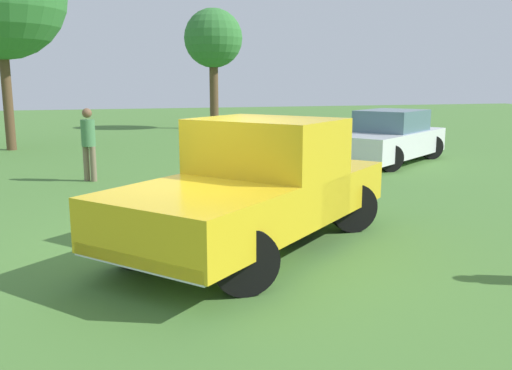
{
  "coord_description": "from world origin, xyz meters",
  "views": [
    {
      "loc": [
        -1.31,
        -7.34,
        2.32
      ],
      "look_at": [
        0.82,
        -0.25,
        0.9
      ],
      "focal_mm": 38.16,
      "sensor_mm": 36.0,
      "label": 1
    }
  ],
  "objects_px": {
    "pickup_truck": "(261,182)",
    "sedan_near": "(389,138)",
    "tree_side": "(213,40)",
    "person_visitor": "(88,140)"
  },
  "relations": [
    {
      "from": "sedan_near",
      "to": "person_visitor",
      "type": "distance_m",
      "value": 8.29
    },
    {
      "from": "sedan_near",
      "to": "tree_side",
      "type": "bearing_deg",
      "value": -114.78
    },
    {
      "from": "pickup_truck",
      "to": "sedan_near",
      "type": "distance_m",
      "value": 8.93
    },
    {
      "from": "pickup_truck",
      "to": "sedan_near",
      "type": "xyz_separation_m",
      "value": [
        5.93,
        6.67,
        -0.23
      ]
    },
    {
      "from": "person_visitor",
      "to": "tree_side",
      "type": "bearing_deg",
      "value": -163.79
    },
    {
      "from": "person_visitor",
      "to": "pickup_truck",
      "type": "bearing_deg",
      "value": 61.43
    },
    {
      "from": "pickup_truck",
      "to": "person_visitor",
      "type": "bearing_deg",
      "value": -109.71
    },
    {
      "from": "person_visitor",
      "to": "tree_side",
      "type": "height_order",
      "value": "tree_side"
    },
    {
      "from": "person_visitor",
      "to": "sedan_near",
      "type": "bearing_deg",
      "value": 134.76
    },
    {
      "from": "pickup_truck",
      "to": "tree_side",
      "type": "distance_m",
      "value": 19.84
    }
  ]
}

